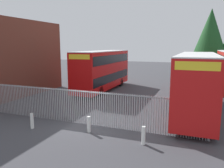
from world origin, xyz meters
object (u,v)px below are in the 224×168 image
bollard_near_right (144,135)px  bollard_near_left (32,121)px  double_decker_bus_behind_fence_left (103,69)px  double_decker_bus_near_gate (196,82)px  bollard_center_front (89,124)px

bollard_near_right → bollard_near_left: bearing=-178.1°
double_decker_bus_behind_fence_left → bollard_near_left: 12.92m
double_decker_bus_near_gate → bollard_near_right: double_decker_bus_near_gate is taller
double_decker_bus_behind_fence_left → double_decker_bus_near_gate: bearing=-31.3°
double_decker_bus_behind_fence_left → bollard_near_right: 14.79m
double_decker_bus_near_gate → bollard_center_front: bearing=-133.4°
bollard_near_left → bollard_near_right: (6.85, 0.23, 0.00)m
double_decker_bus_near_gate → bollard_near_right: bearing=-109.9°
bollard_near_left → bollard_center_front: same height
bollard_near_left → bollard_near_right: size_ratio=1.00×
bollard_near_left → bollard_center_front: size_ratio=1.00×
double_decker_bus_behind_fence_left → bollard_near_left: size_ratio=11.38×
bollard_center_front → double_decker_bus_behind_fence_left: bearing=109.6°
double_decker_bus_near_gate → bollard_center_front: 8.49m
bollard_near_left → bollard_center_front: 3.58m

